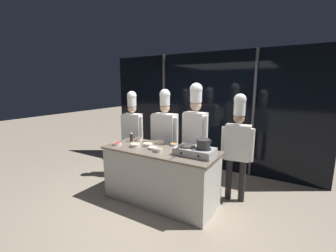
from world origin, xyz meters
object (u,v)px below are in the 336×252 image
object	(u,v)px
squeeze_bottle_soy	(131,137)
chef_head	(133,127)
chef_sous	(165,131)
prep_bowl_ginger	(135,145)
stock_pot	(204,144)
prep_bowl_carrots	(174,144)
prep_bowl_shrimp	(160,142)
prep_bowl_chicken	(153,148)
chef_line	(195,129)
prep_bowl_chili_flakes	(117,144)
serving_spoon_slotted	(152,142)
prep_bowl_noodles	(148,144)
prep_bowl_mushrooms	(158,150)
portable_stove	(195,151)
chef_pastry	(238,141)
frying_pan	(187,144)
prep_bowl_soy_glaze	(139,139)

from	to	relation	value
squeeze_bottle_soy	chef_head	xyz separation A→B (m)	(-0.38, 0.49, 0.07)
chef_sous	prep_bowl_ginger	bearing A→B (deg)	82.55
stock_pot	prep_bowl_ginger	bearing A→B (deg)	-175.02
prep_bowl_carrots	prep_bowl_shrimp	xyz separation A→B (m)	(-0.29, -0.01, 0.00)
prep_bowl_shrimp	prep_bowl_chicken	size ratio (longest dim) A/B	0.95
chef_head	chef_line	world-z (taller)	chef_line
prep_bowl_shrimp	prep_bowl_chili_flakes	size ratio (longest dim) A/B	0.96
stock_pot	serving_spoon_slotted	bearing A→B (deg)	165.22
prep_bowl_shrimp	prep_bowl_carrots	bearing A→B (deg)	2.77
prep_bowl_noodles	prep_bowl_mushrooms	size ratio (longest dim) A/B	1.16
portable_stove	prep_bowl_ginger	bearing A→B (deg)	-174.40
serving_spoon_slotted	stock_pot	bearing A→B (deg)	-14.78
prep_bowl_ginger	chef_pastry	bearing A→B (deg)	26.56
portable_stove	frying_pan	distance (m)	0.16
prep_bowl_carrots	prep_bowl_soy_glaze	xyz separation A→B (m)	(-0.77, -0.02, 0.00)
portable_stove	chef_sous	distance (m)	1.20
portable_stove	serving_spoon_slotted	bearing A→B (deg)	163.34
serving_spoon_slotted	squeeze_bottle_soy	bearing A→B (deg)	-156.80
prep_bowl_noodles	frying_pan	bearing A→B (deg)	-2.76
prep_bowl_ginger	serving_spoon_slotted	bearing A→B (deg)	81.18
prep_bowl_soy_glaze	chef_head	size ratio (longest dim) A/B	0.08
prep_bowl_ginger	prep_bowl_mushrooms	size ratio (longest dim) A/B	1.22
prep_bowl_shrimp	prep_bowl_ginger	bearing A→B (deg)	-124.46
squeeze_bottle_soy	prep_bowl_soy_glaze	distance (m)	0.16
frying_pan	prep_bowl_carrots	size ratio (longest dim) A/B	3.56
stock_pot	prep_bowl_shrimp	size ratio (longest dim) A/B	1.56
chef_line	prep_bowl_chili_flakes	bearing A→B (deg)	44.11
prep_bowl_noodles	chef_line	distance (m)	0.89
prep_bowl_mushrooms	prep_bowl_ginger	bearing A→B (deg)	175.06
prep_bowl_ginger	chef_head	distance (m)	1.02
prep_bowl_shrimp	serving_spoon_slotted	distance (m)	0.20
chef_line	prep_bowl_mushrooms	bearing A→B (deg)	78.13
frying_pan	prep_bowl_mushrooms	xyz separation A→B (m)	(-0.44, -0.14, -0.12)
prep_bowl_ginger	chef_pastry	distance (m)	1.73
prep_bowl_carrots	prep_bowl_shrimp	world-z (taller)	prep_bowl_shrimp
chef_sous	chef_line	bearing A→B (deg)	172.26
stock_pot	squeeze_bottle_soy	size ratio (longest dim) A/B	1.24
stock_pot	prep_bowl_chili_flakes	distance (m)	1.58
serving_spoon_slotted	chef_pastry	xyz separation A→B (m)	(1.48, 0.36, 0.12)
portable_stove	prep_bowl_carrots	world-z (taller)	portable_stove
prep_bowl_noodles	chef_line	bearing A→B (deg)	42.10
prep_bowl_soy_glaze	prep_bowl_mushrooms	bearing A→B (deg)	-30.23
prep_bowl_noodles	prep_bowl_soy_glaze	world-z (taller)	prep_bowl_noodles
prep_bowl_ginger	prep_bowl_carrots	size ratio (longest dim) A/B	1.28
stock_pot	prep_bowl_carrots	bearing A→B (deg)	156.24
prep_bowl_shrimp	chef_sous	xyz separation A→B (m)	(-0.16, 0.43, 0.12)
prep_bowl_chicken	prep_bowl_chili_flakes	world-z (taller)	same
chef_line	prep_bowl_shrimp	bearing A→B (deg)	41.37
portable_stove	chef_line	size ratio (longest dim) A/B	0.29
prep_bowl_shrimp	chef_line	world-z (taller)	chef_line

